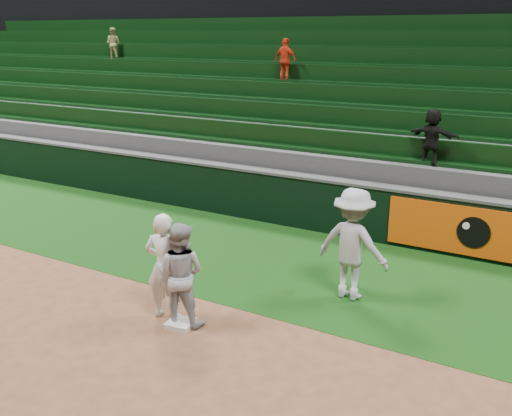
% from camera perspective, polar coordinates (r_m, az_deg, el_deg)
% --- Properties ---
extents(ground, '(70.00, 70.00, 0.00)m').
position_cam_1_polar(ground, '(9.12, -7.43, -11.57)').
color(ground, brown).
rests_on(ground, ground).
extents(foul_grass, '(36.00, 4.20, 0.01)m').
position_cam_1_polar(foul_grass, '(11.40, 1.73, -5.33)').
color(foul_grass, black).
rests_on(foul_grass, ground).
extents(first_base, '(0.44, 0.44, 0.09)m').
position_cam_1_polar(first_base, '(9.08, -7.55, -11.39)').
color(first_base, silver).
rests_on(first_base, ground).
extents(first_baseman, '(0.72, 0.57, 1.74)m').
position_cam_1_polar(first_baseman, '(9.03, -9.10, -5.79)').
color(first_baseman, silver).
rests_on(first_baseman, ground).
extents(baserunner, '(0.91, 0.77, 1.64)m').
position_cam_1_polar(baserunner, '(8.86, -7.57, -6.54)').
color(baserunner, '#A2A4AC').
rests_on(baserunner, ground).
extents(base_coach, '(1.30, 0.82, 1.93)m').
position_cam_1_polar(base_coach, '(9.68, 9.65, -3.60)').
color(base_coach, '#A6AAB4').
rests_on(base_coach, foul_grass).
extents(field_wall, '(36.00, 0.45, 1.25)m').
position_cam_1_polar(field_wall, '(13.05, 6.43, 0.44)').
color(field_wall, black).
rests_on(field_wall, ground).
extents(stadium_seating, '(36.00, 5.95, 4.85)m').
position_cam_1_polar(stadium_seating, '(16.27, 11.88, 7.37)').
color(stadium_seating, '#38383B').
rests_on(stadium_seating, ground).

